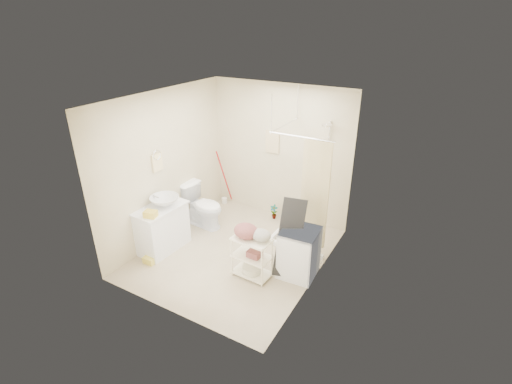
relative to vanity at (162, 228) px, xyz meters
The scene contains 23 objects.
floor 1.32m from the vanity, 22.53° to the left, with size 3.20×3.20×0.00m, color #BBAB8C.
ceiling 2.54m from the vanity, 22.53° to the left, with size 2.80×3.20×0.04m, color silver.
wall_back 2.55m from the vanity, 60.87° to the left, with size 2.80×0.04×2.60m, color beige.
wall_front 1.85m from the vanity, 43.96° to the right, with size 2.80×0.04×2.60m, color beige.
wall_left 1.05m from the vanity, 116.51° to the left, with size 0.04×3.20×2.60m, color beige.
wall_right 2.76m from the vanity, 10.65° to the left, with size 0.04×3.20×2.60m, color beige.
vanity is the anchor object (origin of this frame).
sink 0.49m from the vanity, 69.41° to the left, with size 0.48×0.48×0.17m, color silver.
counter_basket 0.56m from the vanity, 71.15° to the right, with size 0.19×0.15×0.10m, color gold.
floor_basket 0.55m from the vanity, 78.58° to the right, with size 0.29×0.22×0.15m, color #E7D54E.
toilet 0.99m from the vanity, 83.04° to the left, with size 0.46×0.81×0.82m, color white.
mop 1.96m from the vanity, 91.82° to the left, with size 0.11×0.11×1.19m, color #A20309, non-canonical shape.
potted_plant_a 2.21m from the vanity, 57.65° to the left, with size 0.16×0.11×0.30m, color brown.
potted_plant_b 2.40m from the vanity, 53.75° to the left, with size 0.17×0.14×0.31m, color brown.
hanging_towel 2.55m from the vanity, 63.90° to the left, with size 0.28×0.03×0.42m, color beige.
towel_ring 1.13m from the vanity, 128.03° to the left, with size 0.04×0.22×0.34m, color #F5DF9C, non-canonical shape.
tp_holder 0.65m from the vanity, 110.63° to the left, with size 0.08×0.12×0.14m, color white, non-canonical shape.
shower 2.61m from the vanity, 37.30° to the left, with size 1.10×1.10×2.10m, color white, non-canonical shape.
shampoo_bottle_a 2.90m from the vanity, 47.88° to the left, with size 0.10×0.10×0.27m, color silver.
shampoo_bottle_b 2.92m from the vanity, 46.45° to the left, with size 0.07×0.07×0.15m, color #3D4CA8.
washing_machine 2.35m from the vanity, 12.11° to the left, with size 0.53×0.55×0.78m, color white.
laundry_rack 1.70m from the vanity, ahead, with size 0.58×0.34×0.80m, color white, non-canonical shape.
ironing_board 2.21m from the vanity, 11.65° to the left, with size 0.36×0.11×1.26m, color black, non-canonical shape.
Camera 1 is at (2.88, -4.39, 3.63)m, focal length 26.00 mm.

